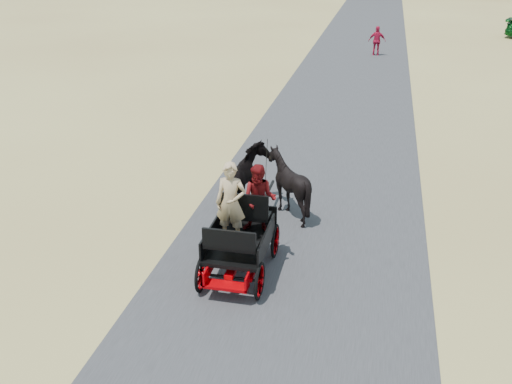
% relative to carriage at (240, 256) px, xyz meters
% --- Properties ---
extents(ground, '(140.00, 140.00, 0.00)m').
position_rel_carriage_xyz_m(ground, '(1.10, 1.65, -0.36)').
color(ground, tan).
extents(road, '(6.00, 140.00, 0.01)m').
position_rel_carriage_xyz_m(road, '(1.10, 1.65, -0.35)').
color(road, '#38383A').
rests_on(road, ground).
extents(carriage, '(1.30, 2.40, 0.72)m').
position_rel_carriage_xyz_m(carriage, '(0.00, 0.00, 0.00)').
color(carriage, black).
rests_on(carriage, ground).
extents(horse_left, '(0.91, 2.01, 1.70)m').
position_rel_carriage_xyz_m(horse_left, '(-0.55, 3.00, 0.49)').
color(horse_left, black).
rests_on(horse_left, ground).
extents(horse_right, '(1.37, 1.54, 1.70)m').
position_rel_carriage_xyz_m(horse_right, '(0.55, 3.00, 0.49)').
color(horse_right, black).
rests_on(horse_right, ground).
extents(driver_man, '(0.66, 0.43, 1.80)m').
position_rel_carriage_xyz_m(driver_man, '(-0.20, 0.05, 1.26)').
color(driver_man, tan).
rests_on(driver_man, carriage).
extents(passenger_woman, '(0.77, 0.60, 1.58)m').
position_rel_carriage_xyz_m(passenger_woman, '(0.30, 0.60, 1.15)').
color(passenger_woman, '#660C0F').
rests_on(passenger_woman, carriage).
extents(pedestrian, '(1.01, 0.42, 1.73)m').
position_rel_carriage_xyz_m(pedestrian, '(2.20, 25.27, 0.50)').
color(pedestrian, '#B01437').
rests_on(pedestrian, ground).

